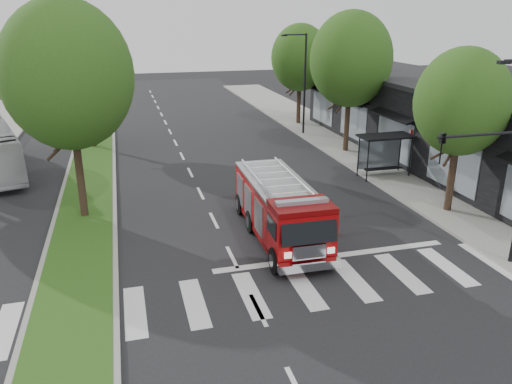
% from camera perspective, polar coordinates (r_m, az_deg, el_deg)
% --- Properties ---
extents(ground, '(140.00, 140.00, 0.00)m').
position_cam_1_polar(ground, '(20.57, -2.75, -7.46)').
color(ground, black).
rests_on(ground, ground).
extents(sidewalk_right, '(5.00, 80.00, 0.15)m').
position_cam_1_polar(sidewalk_right, '(33.66, 14.56, 2.97)').
color(sidewalk_right, gray).
rests_on(sidewalk_right, ground).
extents(median, '(3.00, 50.00, 0.15)m').
position_cam_1_polar(median, '(37.15, -18.08, 4.18)').
color(median, gray).
rests_on(median, ground).
extents(storefront_row, '(8.00, 30.00, 5.00)m').
position_cam_1_polar(storefront_row, '(35.52, 21.29, 7.16)').
color(storefront_row, black).
rests_on(storefront_row, ground).
extents(bus_shelter, '(3.20, 1.60, 2.61)m').
position_cam_1_polar(bus_shelter, '(30.98, 14.43, 5.33)').
color(bus_shelter, black).
rests_on(bus_shelter, ground).
extents(tree_right_near, '(4.40, 4.40, 8.05)m').
position_cam_1_polar(tree_right_near, '(25.44, 22.47, 9.45)').
color(tree_right_near, black).
rests_on(tree_right_near, ground).
extents(tree_right_mid, '(5.60, 5.60, 9.72)m').
position_cam_1_polar(tree_right_mid, '(35.53, 10.79, 14.66)').
color(tree_right_mid, black).
rests_on(tree_right_mid, ground).
extents(tree_right_far, '(5.00, 5.00, 8.73)m').
position_cam_1_polar(tree_right_far, '(44.77, 5.05, 15.05)').
color(tree_right_far, black).
rests_on(tree_right_far, ground).
extents(tree_median_near, '(5.80, 5.80, 10.16)m').
position_cam_1_polar(tree_median_near, '(24.14, -20.73, 12.34)').
color(tree_median_near, black).
rests_on(tree_median_near, ground).
extents(tree_median_far, '(5.60, 5.60, 9.72)m').
position_cam_1_polar(tree_median_far, '(38.08, -19.02, 14.28)').
color(tree_median_far, black).
rests_on(tree_median_far, ground).
extents(streetlight_right_near, '(4.08, 0.22, 8.00)m').
position_cam_1_polar(streetlight_right_near, '(20.28, 27.10, 4.06)').
color(streetlight_right_near, black).
rests_on(streetlight_right_near, ground).
extents(streetlight_right_far, '(2.11, 0.20, 8.00)m').
position_cam_1_polar(streetlight_right_far, '(40.78, 5.40, 12.67)').
color(streetlight_right_far, black).
rests_on(streetlight_right_far, ground).
extents(fire_engine, '(2.61, 8.11, 2.80)m').
position_cam_1_polar(fire_engine, '(21.85, 2.72, -1.93)').
color(fire_engine, '#640506').
rests_on(fire_engine, ground).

